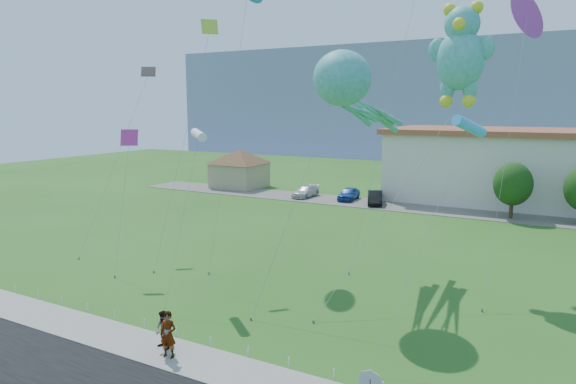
{
  "coord_description": "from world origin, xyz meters",
  "views": [
    {
      "loc": [
        14.4,
        -18.53,
        10.62
      ],
      "look_at": [
        -0.15,
        8.0,
        5.6
      ],
      "focal_mm": 32.0,
      "sensor_mm": 36.0,
      "label": 1
    }
  ],
  "objects_px": {
    "parked_car_blue": "(349,194)",
    "pedestrian_right": "(164,330)",
    "pedestrian_left": "(168,335)",
    "parked_car_black": "(375,197)",
    "parked_car_white": "(306,191)",
    "octopus_kite": "(351,92)",
    "teddy_bear_kite": "(461,52)",
    "pavilion": "(239,165)"
  },
  "relations": [
    {
      "from": "parked_car_black",
      "to": "teddy_bear_kite",
      "type": "bearing_deg",
      "value": -78.87
    },
    {
      "from": "parked_car_blue",
      "to": "teddy_bear_kite",
      "type": "xyz_separation_m",
      "value": [
        15.57,
        -21.16,
        13.12
      ]
    },
    {
      "from": "parked_car_white",
      "to": "teddy_bear_kite",
      "type": "xyz_separation_m",
      "value": [
        20.85,
        -20.55,
        13.2
      ]
    },
    {
      "from": "pavilion",
      "to": "octopus_kite",
      "type": "relative_size",
      "value": 0.67
    },
    {
      "from": "pedestrian_left",
      "to": "teddy_bear_kite",
      "type": "bearing_deg",
      "value": 53.37
    },
    {
      "from": "pedestrian_left",
      "to": "parked_car_blue",
      "type": "relative_size",
      "value": 0.48
    },
    {
      "from": "pedestrian_left",
      "to": "parked_car_blue",
      "type": "xyz_separation_m",
      "value": [
        -7.54,
        38.89,
        -0.33
      ]
    },
    {
      "from": "octopus_kite",
      "to": "parked_car_blue",
      "type": "bearing_deg",
      "value": 111.84
    },
    {
      "from": "parked_car_black",
      "to": "octopus_kite",
      "type": "xyz_separation_m",
      "value": [
        7.08,
        -25.32,
        10.68
      ]
    },
    {
      "from": "pavilion",
      "to": "teddy_bear_kite",
      "type": "xyz_separation_m",
      "value": [
        32.17,
        -23.35,
        10.88
      ]
    },
    {
      "from": "parked_car_white",
      "to": "octopus_kite",
      "type": "height_order",
      "value": "octopus_kite"
    },
    {
      "from": "pedestrian_right",
      "to": "pavilion",
      "type": "bearing_deg",
      "value": 125.21
    },
    {
      "from": "pavilion",
      "to": "pedestrian_left",
      "type": "bearing_deg",
      "value": -59.56
    },
    {
      "from": "pedestrian_left",
      "to": "teddy_bear_kite",
      "type": "height_order",
      "value": "teddy_bear_kite"
    },
    {
      "from": "pedestrian_left",
      "to": "parked_car_white",
      "type": "bearing_deg",
      "value": 96.26
    },
    {
      "from": "parked_car_black",
      "to": "teddy_bear_kite",
      "type": "height_order",
      "value": "teddy_bear_kite"
    },
    {
      "from": "pavilion",
      "to": "pedestrian_left",
      "type": "distance_m",
      "value": 47.68
    },
    {
      "from": "parked_car_blue",
      "to": "octopus_kite",
      "type": "relative_size",
      "value": 0.31
    },
    {
      "from": "parked_car_white",
      "to": "octopus_kite",
      "type": "relative_size",
      "value": 0.32
    },
    {
      "from": "parked_car_white",
      "to": "parked_car_blue",
      "type": "bearing_deg",
      "value": 10.36
    },
    {
      "from": "pavilion",
      "to": "parked_car_black",
      "type": "distance_m",
      "value": 20.47
    },
    {
      "from": "pedestrian_left",
      "to": "pedestrian_right",
      "type": "xyz_separation_m",
      "value": [
        -0.7,
        0.5,
        -0.15
      ]
    },
    {
      "from": "pedestrian_left",
      "to": "parked_car_white",
      "type": "xyz_separation_m",
      "value": [
        -12.81,
        38.28,
        -0.4
      ]
    },
    {
      "from": "teddy_bear_kite",
      "to": "parked_car_blue",
      "type": "bearing_deg",
      "value": 126.35
    },
    {
      "from": "pavilion",
      "to": "teddy_bear_kite",
      "type": "distance_m",
      "value": 41.21
    },
    {
      "from": "pedestrian_left",
      "to": "parked_car_black",
      "type": "relative_size",
      "value": 0.45
    },
    {
      "from": "pedestrian_left",
      "to": "parked_car_black",
      "type": "distance_m",
      "value": 38.04
    },
    {
      "from": "parked_car_black",
      "to": "teddy_bear_kite",
      "type": "xyz_separation_m",
      "value": [
        12.08,
        -20.1,
        13.11
      ]
    },
    {
      "from": "parked_car_blue",
      "to": "parked_car_black",
      "type": "relative_size",
      "value": 0.95
    },
    {
      "from": "pedestrian_left",
      "to": "pedestrian_right",
      "type": "relative_size",
      "value": 1.18
    },
    {
      "from": "pedestrian_right",
      "to": "parked_car_black",
      "type": "relative_size",
      "value": 0.38
    },
    {
      "from": "pavilion",
      "to": "pedestrian_right",
      "type": "relative_size",
      "value": 5.38
    },
    {
      "from": "parked_car_white",
      "to": "parked_car_blue",
      "type": "distance_m",
      "value": 5.31
    },
    {
      "from": "pavilion",
      "to": "teddy_bear_kite",
      "type": "relative_size",
      "value": 0.55
    },
    {
      "from": "teddy_bear_kite",
      "to": "parked_car_black",
      "type": "bearing_deg",
      "value": 121.01
    },
    {
      "from": "pedestrian_right",
      "to": "parked_car_white",
      "type": "bearing_deg",
      "value": 112.98
    },
    {
      "from": "pedestrian_left",
      "to": "pavilion",
      "type": "bearing_deg",
      "value": 108.2
    },
    {
      "from": "pavilion",
      "to": "parked_car_white",
      "type": "distance_m",
      "value": 11.89
    },
    {
      "from": "parked_car_blue",
      "to": "pedestrian_right",
      "type": "bearing_deg",
      "value": -83.21
    },
    {
      "from": "octopus_kite",
      "to": "teddy_bear_kite",
      "type": "relative_size",
      "value": 0.81
    },
    {
      "from": "pedestrian_left",
      "to": "teddy_bear_kite",
      "type": "distance_m",
      "value": 23.29
    },
    {
      "from": "parked_car_black",
      "to": "pedestrian_left",
      "type": "bearing_deg",
      "value": -103.78
    }
  ]
}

